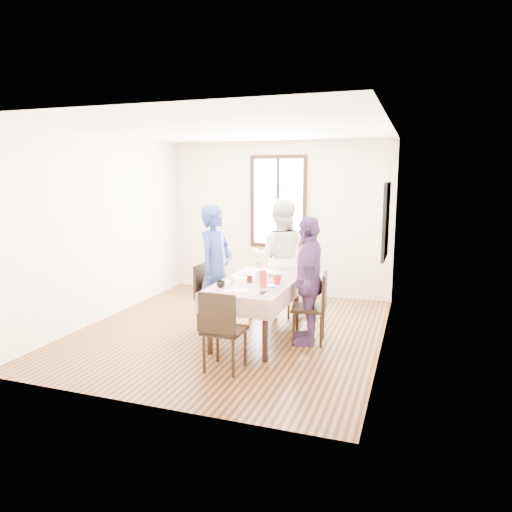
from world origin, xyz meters
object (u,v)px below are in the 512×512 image
at_px(dining_table, 257,310).
at_px(chair_left, 214,297).
at_px(chair_right, 309,308).
at_px(chair_far, 281,286).
at_px(person_left, 215,268).
at_px(person_right, 308,280).
at_px(chair_near, 225,330).
at_px(person_far, 280,258).

relative_size(dining_table, chair_left, 1.74).
xyz_separation_m(chair_right, chair_far, (-0.68, 1.04, 0.00)).
height_order(chair_right, person_left, person_left).
distance_m(chair_far, person_right, 1.28).
bearing_deg(chair_left, person_right, 88.49).
xyz_separation_m(chair_far, person_left, (-0.66, -0.94, 0.41)).
relative_size(dining_table, chair_near, 1.74).
distance_m(chair_left, person_far, 1.22).
relative_size(chair_left, person_right, 0.56).
xyz_separation_m(chair_near, person_far, (0.00, 2.16, 0.43)).
relative_size(chair_right, person_far, 0.52).
xyz_separation_m(chair_right, person_right, (-0.02, 0.00, 0.35)).
relative_size(chair_far, person_far, 0.52).
xyz_separation_m(person_left, person_right, (1.32, -0.10, -0.05)).
xyz_separation_m(chair_right, chair_near, (-0.68, -1.14, 0.00)).
bearing_deg(chair_far, person_far, 88.05).
xyz_separation_m(chair_near, person_left, (-0.66, 1.24, 0.41)).
relative_size(dining_table, person_right, 0.98).
distance_m(dining_table, chair_left, 0.70).
relative_size(chair_right, person_left, 0.53).
xyz_separation_m(chair_far, chair_near, (0.00, -2.18, 0.00)).
distance_m(dining_table, chair_far, 1.09).
bearing_deg(dining_table, person_left, 167.28).
distance_m(chair_left, chair_far, 1.16).
height_order(dining_table, chair_far, chair_far).
relative_size(dining_table, person_left, 0.92).
height_order(chair_far, chair_near, same).
bearing_deg(person_right, chair_right, 81.26).
bearing_deg(person_right, chair_left, -102.98).
distance_m(dining_table, chair_near, 1.09).
distance_m(dining_table, person_left, 0.83).
xyz_separation_m(dining_table, chair_far, (0.00, 1.09, 0.08)).
distance_m(chair_right, person_left, 1.40).
height_order(dining_table, chair_near, chair_near).
xyz_separation_m(dining_table, chair_right, (0.68, 0.05, 0.08)).
bearing_deg(dining_table, person_right, 4.30).
relative_size(person_left, person_far, 0.98).
bearing_deg(chair_near, chair_far, 91.14).
xyz_separation_m(person_far, person_right, (0.66, -1.02, -0.07)).
relative_size(chair_near, person_far, 0.52).
relative_size(person_left, person_right, 1.06).
height_order(chair_near, person_right, person_right).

